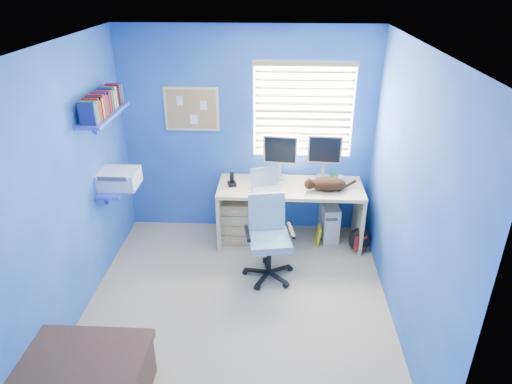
# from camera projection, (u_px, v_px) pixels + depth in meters

# --- Properties ---
(floor) EXTENTS (3.00, 3.20, 0.00)m
(floor) POSITION_uv_depth(u_px,v_px,m) (238.00, 306.00, 4.55)
(floor) COLOR tan
(floor) RESTS_ON ground
(ceiling) EXTENTS (3.00, 3.20, 0.00)m
(ceiling) POSITION_uv_depth(u_px,v_px,m) (232.00, 46.00, 3.45)
(ceiling) COLOR white
(ceiling) RESTS_ON wall_back
(wall_back) EXTENTS (3.00, 0.01, 2.50)m
(wall_back) POSITION_uv_depth(u_px,v_px,m) (248.00, 134.00, 5.43)
(wall_back) COLOR #1A45AD
(wall_back) RESTS_ON ground
(wall_front) EXTENTS (3.00, 0.01, 2.50)m
(wall_front) POSITION_uv_depth(u_px,v_px,m) (209.00, 320.00, 2.56)
(wall_front) COLOR #1A45AD
(wall_front) RESTS_ON ground
(wall_left) EXTENTS (0.01, 3.20, 2.50)m
(wall_left) POSITION_uv_depth(u_px,v_px,m) (68.00, 190.00, 4.07)
(wall_left) COLOR #1A45AD
(wall_left) RESTS_ON ground
(wall_right) EXTENTS (0.01, 3.20, 2.50)m
(wall_right) POSITION_uv_depth(u_px,v_px,m) (408.00, 198.00, 3.93)
(wall_right) COLOR #1A45AD
(wall_right) RESTS_ON ground
(desk) EXTENTS (1.69, 0.65, 0.74)m
(desk) POSITION_uv_depth(u_px,v_px,m) (289.00, 214.00, 5.49)
(desk) COLOR beige
(desk) RESTS_ON floor
(laptop) EXTENTS (0.39, 0.34, 0.22)m
(laptop) POSITION_uv_depth(u_px,v_px,m) (267.00, 182.00, 5.17)
(laptop) COLOR silver
(laptop) RESTS_ON desk
(monitor_left) EXTENTS (0.41, 0.17, 0.54)m
(monitor_left) POSITION_uv_depth(u_px,v_px,m) (280.00, 157.00, 5.41)
(monitor_left) COLOR silver
(monitor_left) RESTS_ON desk
(monitor_right) EXTENTS (0.41, 0.15, 0.54)m
(monitor_right) POSITION_uv_depth(u_px,v_px,m) (324.00, 157.00, 5.42)
(monitor_right) COLOR silver
(monitor_right) RESTS_ON desk
(phone) EXTENTS (0.12, 0.13, 0.17)m
(phone) POSITION_uv_depth(u_px,v_px,m) (232.00, 179.00, 5.30)
(phone) COLOR black
(phone) RESTS_ON desk
(mug) EXTENTS (0.10, 0.09, 0.10)m
(mug) POSITION_uv_depth(u_px,v_px,m) (334.00, 179.00, 5.39)
(mug) COLOR #267B35
(mug) RESTS_ON desk
(cd_spindle) EXTENTS (0.13, 0.13, 0.07)m
(cd_spindle) POSITION_uv_depth(u_px,v_px,m) (339.00, 179.00, 5.41)
(cd_spindle) COLOR silver
(cd_spindle) RESTS_ON desk
(cat) EXTENTS (0.45, 0.30, 0.15)m
(cat) POSITION_uv_depth(u_px,v_px,m) (328.00, 184.00, 5.20)
(cat) COLOR black
(cat) RESTS_ON desk
(tower_pc) EXTENTS (0.23, 0.46, 0.45)m
(tower_pc) POSITION_uv_depth(u_px,v_px,m) (329.00, 220.00, 5.64)
(tower_pc) COLOR beige
(tower_pc) RESTS_ON floor
(drawer_boxes) EXTENTS (0.35, 0.28, 0.54)m
(drawer_boxes) POSITION_uv_depth(u_px,v_px,m) (237.00, 221.00, 5.54)
(drawer_boxes) COLOR tan
(drawer_boxes) RESTS_ON floor
(yellow_book) EXTENTS (0.03, 0.17, 0.24)m
(yellow_book) POSITION_uv_depth(u_px,v_px,m) (318.00, 235.00, 5.52)
(yellow_book) COLOR yellow
(yellow_book) RESTS_ON floor
(backpack) EXTENTS (0.31, 0.28, 0.30)m
(backpack) POSITION_uv_depth(u_px,v_px,m) (359.00, 240.00, 5.37)
(backpack) COLOR black
(backpack) RESTS_ON floor
(bed_corner) EXTENTS (0.92, 0.65, 0.44)m
(bed_corner) POSITION_uv_depth(u_px,v_px,m) (84.00, 381.00, 3.45)
(bed_corner) COLOR #4F382B
(bed_corner) RESTS_ON floor
(office_chair) EXTENTS (0.61, 0.61, 0.90)m
(office_chair) POSITION_uv_depth(u_px,v_px,m) (268.00, 248.00, 4.88)
(office_chair) COLOR black
(office_chair) RESTS_ON floor
(window_blinds) EXTENTS (1.15, 0.05, 1.10)m
(window_blinds) POSITION_uv_depth(u_px,v_px,m) (303.00, 111.00, 5.24)
(window_blinds) COLOR white
(window_blinds) RESTS_ON ground
(corkboard) EXTENTS (0.64, 0.02, 0.52)m
(corkboard) POSITION_uv_depth(u_px,v_px,m) (192.00, 109.00, 5.31)
(corkboard) COLOR beige
(corkboard) RESTS_ON ground
(wall_shelves) EXTENTS (0.42, 0.90, 1.05)m
(wall_shelves) POSITION_uv_depth(u_px,v_px,m) (110.00, 142.00, 4.65)
(wall_shelves) COLOR #3449BE
(wall_shelves) RESTS_ON ground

